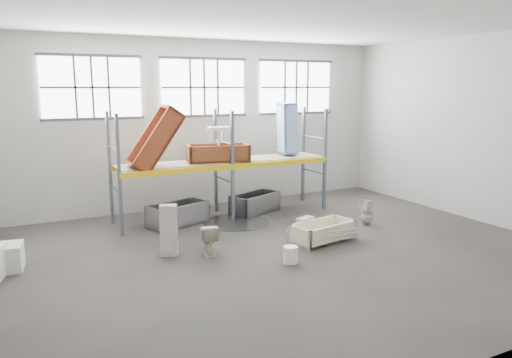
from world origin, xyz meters
TOP-DOWN VIEW (x-y plane):
  - floor at (0.00, 0.00)m, footprint 12.00×10.00m
  - ceiling at (0.00, 0.00)m, footprint 12.00×10.00m
  - wall_back at (0.00, 5.05)m, footprint 12.00×0.10m
  - wall_front at (0.00, -5.05)m, footprint 12.00×0.10m
  - wall_right at (6.05, 0.00)m, footprint 0.10×10.00m
  - window_left at (-3.20, 4.94)m, footprint 2.60×0.04m
  - window_mid at (0.00, 4.94)m, footprint 2.60×0.04m
  - window_right at (3.20, 4.94)m, footprint 2.60×0.04m
  - rack_upright_la at (-3.00, 2.90)m, footprint 0.08×0.08m
  - rack_upright_lb at (-3.00, 4.10)m, footprint 0.08×0.08m
  - rack_upright_ma at (0.00, 2.90)m, footprint 0.08×0.08m
  - rack_upright_mb at (0.00, 4.10)m, footprint 0.08×0.08m
  - rack_upright_ra at (3.00, 2.90)m, footprint 0.08×0.08m
  - rack_upright_rb at (3.00, 4.10)m, footprint 0.08×0.08m
  - rack_beam_front at (0.00, 2.90)m, footprint 6.00×0.10m
  - rack_beam_back at (0.00, 4.10)m, footprint 6.00×0.10m
  - shelf_deck at (0.00, 3.50)m, footprint 5.90×1.10m
  - wet_patch at (0.00, 2.70)m, footprint 1.80×1.80m
  - bathtub_beige at (1.17, 0.28)m, footprint 1.66×1.01m
  - cistern_spare at (0.94, 0.72)m, footprint 0.51×0.38m
  - sink_in_tub at (0.61, 0.55)m, footprint 0.54×0.54m
  - toilet_beige at (-1.58, 0.68)m, footprint 0.53×0.74m
  - cistern_tall at (-2.39, 0.96)m, footprint 0.43×0.36m
  - toilet_white at (3.01, 0.92)m, footprint 0.38×0.37m
  - steel_tub_left at (-1.47, 3.20)m, footprint 1.75×1.24m
  - steel_tub_right at (0.95, 3.44)m, footprint 1.69×1.26m
  - rust_tub_flat at (-0.20, 3.44)m, footprint 1.80×1.10m
  - rust_tub_tilted at (-1.98, 3.30)m, footprint 1.45×0.86m
  - sink_on_shelf at (-0.29, 3.16)m, footprint 0.62×0.49m
  - blue_tub_upright at (2.12, 3.63)m, footprint 0.59×0.78m
  - bucket at (-0.28, -0.64)m, footprint 0.36×0.36m
  - carton_far at (-5.57, 1.57)m, footprint 0.72×0.72m

SIDE VIEW (x-z plane):
  - floor at x=0.00m, z-range -0.10..0.00m
  - wet_patch at x=0.00m, z-range 0.00..0.00m
  - sink_in_tub at x=0.61m, z-range 0.08..0.24m
  - bucket at x=-0.28m, z-range 0.00..0.36m
  - bathtub_beige at x=1.17m, z-range 0.00..0.46m
  - carton_far at x=-5.57m, z-range 0.00..0.53m
  - cistern_spare at x=0.94m, z-range 0.06..0.50m
  - steel_tub_right at x=0.95m, z-range 0.00..0.56m
  - steel_tub_left at x=-1.47m, z-range 0.00..0.59m
  - toilet_beige at x=-1.58m, z-range 0.00..0.68m
  - toilet_white at x=3.01m, z-range 0.00..0.71m
  - cistern_tall at x=-2.39m, z-range 0.00..1.13m
  - rack_upright_la at x=-3.00m, z-range 0.00..3.00m
  - rack_upright_lb at x=-3.00m, z-range 0.00..3.00m
  - rack_upright_ma at x=0.00m, z-range 0.00..3.00m
  - rack_upright_mb at x=0.00m, z-range 0.00..3.00m
  - rack_upright_ra at x=3.00m, z-range 0.00..3.00m
  - rack_upright_rb at x=3.00m, z-range 0.00..3.00m
  - rack_beam_front at x=0.00m, z-range 1.43..1.57m
  - rack_beam_back at x=0.00m, z-range 1.43..1.57m
  - shelf_deck at x=0.00m, z-range 1.57..1.59m
  - rust_tub_flat at x=-0.20m, z-range 1.58..2.06m
  - sink_on_shelf at x=-0.29m, z-range 1.83..2.36m
  - rust_tub_tilted at x=-1.98m, z-range 1.42..3.17m
  - blue_tub_upright at x=2.12m, z-range 1.64..3.15m
  - wall_back at x=0.00m, z-range 0.00..5.00m
  - wall_front at x=0.00m, z-range 0.00..5.00m
  - wall_right at x=6.05m, z-range 0.00..5.00m
  - window_left at x=-3.20m, z-range 2.80..4.40m
  - window_mid at x=0.00m, z-range 2.80..4.40m
  - window_right at x=3.20m, z-range 2.80..4.40m
  - ceiling at x=0.00m, z-range 5.00..5.10m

